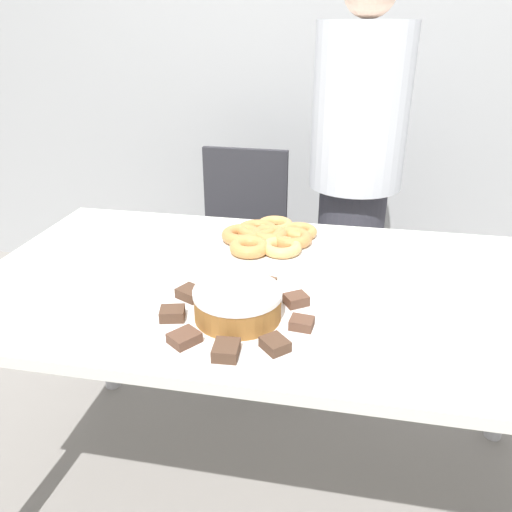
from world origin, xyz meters
The scene contains 26 objects.
ground_plane centered at (0.00, 0.00, 0.00)m, with size 12.00×12.00×0.00m, color gray.
wall_back centered at (0.00, 1.53, 1.30)m, with size 8.00×0.05×2.60m.
table centered at (0.00, 0.00, 0.67)m, with size 1.62×0.87×0.76m.
person_standing centered at (0.18, 0.87, 0.83)m, with size 0.37×0.37×1.59m.
office_chair_left centered at (-0.32, 0.89, 0.41)m, with size 0.45×0.45×0.87m.
plate_cake centered at (-0.07, -0.21, 0.77)m, with size 0.39×0.39×0.01m.
plate_donuts centered at (-0.07, 0.24, 0.77)m, with size 0.34×0.34×0.01m.
frosted_cake centered at (-0.07, -0.21, 0.81)m, with size 0.20×0.20×0.07m.
lamington_0 centered at (0.08, -0.23, 0.78)m, with size 0.05×0.05×0.02m.
lamington_1 centered at (0.06, -0.13, 0.79)m, with size 0.07×0.07×0.02m.
lamington_2 centered at (-0.02, -0.07, 0.79)m, with size 0.05×0.05×0.03m.
lamington_3 centered at (-0.13, -0.08, 0.79)m, with size 0.06×0.07×0.02m.
lamington_4 centered at (-0.20, -0.15, 0.79)m, with size 0.08×0.07×0.02m.
lamington_5 centered at (-0.21, -0.25, 0.79)m, with size 0.06×0.06×0.03m.
lamington_6 centered at (-0.15, -0.33, 0.78)m, with size 0.08×0.08×0.02m.
lamington_7 centered at (-0.06, -0.36, 0.79)m, with size 0.05×0.06×0.03m.
lamington_8 centered at (0.04, -0.32, 0.79)m, with size 0.07×0.07×0.02m.
donut_0 centered at (-0.07, 0.24, 0.79)m, with size 0.11×0.11×0.04m.
donut_1 centered at (0.02, 0.29, 0.79)m, with size 0.11×0.11×0.03m.
donut_2 centered at (-0.07, 0.33, 0.79)m, with size 0.12×0.12×0.03m.
donut_3 centered at (-0.11, 0.27, 0.79)m, with size 0.13×0.13×0.04m.
donut_4 centered at (-0.15, 0.22, 0.79)m, with size 0.13×0.13×0.04m.
donut_5 centered at (-0.11, 0.14, 0.79)m, with size 0.12×0.12×0.04m.
donut_6 centered at (-0.02, 0.16, 0.79)m, with size 0.12×0.12×0.03m.
donut_7 centered at (0.00, 0.23, 0.79)m, with size 0.12×0.12×0.04m.
napkin centered at (0.37, 0.09, 0.77)m, with size 0.14×0.13×0.01m.
Camera 1 is at (0.16, -1.16, 1.37)m, focal length 35.00 mm.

